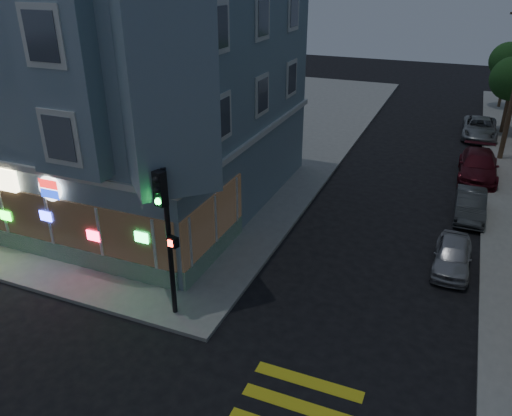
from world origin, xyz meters
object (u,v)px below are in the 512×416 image
Objects in this scene: parked_car_c at (478,166)px; parked_car_b at (470,205)px; street_tree_near at (512,79)px; street_tree_far at (508,61)px; parked_car_d at (480,128)px; parked_car_a at (452,255)px; traffic_signal at (166,221)px.

parked_car_b is at bearing -93.69° from parked_car_c.
parked_car_b is (-1.76, -15.15, -3.31)m from street_tree_near.
street_tree_far reaches higher than parked_car_b.
parked_car_c is at bearing -90.93° from parked_car_d.
parked_car_d is at bearing 87.93° from parked_car_b.
parked_car_c reaches higher than parked_car_b.
parked_car_c is at bearing 86.54° from parked_car_a.
parked_car_a is at bearing -96.64° from parked_car_b.
traffic_signal is (-9.08, -12.13, 3.10)m from parked_car_b.
traffic_signal is (-9.34, -25.79, 3.04)m from parked_car_d.
parked_car_b is 5.46m from parked_car_c.
traffic_signal is at bearing -127.76° from parked_car_b.
parked_car_b is (-1.76, -23.15, -3.31)m from street_tree_far.
parked_car_b is 0.78× the size of parked_car_d.
street_tree_far reaches higher than parked_car_c.
street_tree_near is at bearing 43.91° from parked_car_d.
street_tree_near is 20.75m from parked_car_a.
parked_car_d is (-1.50, -1.49, -3.26)m from street_tree_near.
street_tree_near is at bearing 84.34° from parked_car_a.
traffic_signal is (-10.84, -27.28, -0.21)m from street_tree_near.
parked_car_a is at bearing -95.11° from parked_car_c.
street_tree_near and street_tree_far have the same top height.
parked_car_d is (-1.50, -9.49, -3.26)m from street_tree_far.
parked_car_d is at bearing 88.37° from parked_car_a.
parked_car_c is 8.20m from parked_car_d.
street_tree_near reaches higher than parked_car_c.
street_tree_far is 18.05m from parked_car_c.
street_tree_far reaches higher than traffic_signal.
street_tree_near is 3.88m from parked_car_d.
parked_car_a is (-2.28, -28.35, -3.34)m from street_tree_far.
traffic_signal is (-10.84, -35.28, -0.21)m from street_tree_far.
parked_car_a is at bearing -93.31° from parked_car_d.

